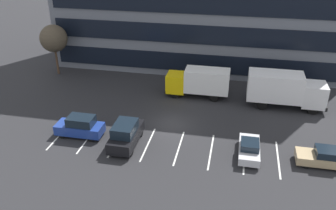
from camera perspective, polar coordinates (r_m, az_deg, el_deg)
name	(u,v)px	position (r m, az deg, el deg)	size (l,w,h in m)	color
ground_plane	(172,124)	(34.90, 0.62, -3.05)	(120.00, 120.00, 0.00)	#262628
lot_markings	(163,146)	(31.62, -0.75, -6.56)	(19.74, 5.40, 0.01)	silver
box_truck_white	(285,89)	(39.17, 18.16, 2.50)	(8.09, 2.68, 3.75)	white
box_truck_yellow	(199,81)	(39.82, 4.97, 3.80)	(7.06, 2.34, 3.27)	yellow
suv_navy	(80,126)	(33.59, -13.88, -3.35)	(4.32, 1.83, 1.95)	navy
sedan_tan	(324,157)	(31.57, 23.69, -7.68)	(4.25, 1.78, 1.52)	tan
suv_black	(126,134)	(31.50, -6.77, -4.64)	(2.05, 4.83, 2.18)	black
sedan_silver	(249,149)	(30.81, 12.87, -6.81)	(1.70, 4.07, 1.46)	silver
bare_tree	(54,39)	(47.37, -17.83, 10.08)	(3.42, 3.42, 6.41)	#473323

